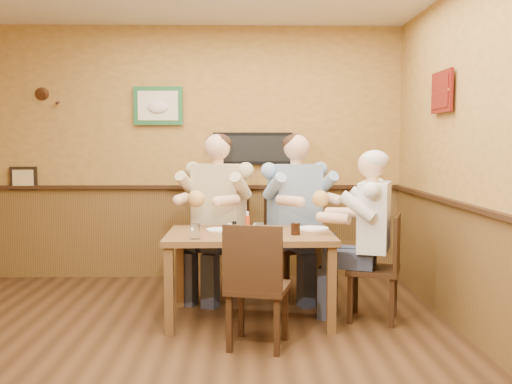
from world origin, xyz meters
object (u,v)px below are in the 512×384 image
at_px(dining_table, 250,243).
at_px(chair_back_right, 295,245).
at_px(hot_sauce_bottle, 247,223).
at_px(chair_back_left, 219,245).
at_px(cola_tumbler, 296,229).
at_px(water_glass_mid, 259,231).
at_px(diner_blue_polo, 295,223).
at_px(water_glass_left, 195,231).
at_px(diner_tan_shirt, 219,223).
at_px(chair_right_end, 373,267).
at_px(salt_shaker, 230,228).
at_px(pepper_shaker, 234,227).
at_px(diner_white_elder, 374,245).
at_px(chair_near_side, 258,284).

xyz_separation_m(dining_table, chair_back_right, (0.45, 0.79, -0.16)).
height_order(chair_back_right, hot_sauce_bottle, chair_back_right).
xyz_separation_m(chair_back_left, cola_tumbler, (0.67, -0.92, 0.30)).
distance_m(cola_tumbler, hot_sauce_bottle, 0.42).
relative_size(dining_table, water_glass_mid, 11.32).
xyz_separation_m(chair_back_right, diner_blue_polo, (0.00, 0.00, 0.21)).
bearing_deg(diner_blue_polo, water_glass_left, -152.50).
bearing_deg(dining_table, diner_tan_shirt, 110.73).
bearing_deg(chair_back_left, chair_right_end, -9.07).
xyz_separation_m(salt_shaker, pepper_shaker, (0.04, 0.04, 0.01)).
bearing_deg(chair_back_left, diner_tan_shirt, 0.00).
bearing_deg(chair_back_left, water_glass_left, -74.55).
relative_size(water_glass_mid, pepper_shaker, 1.31).
xyz_separation_m(chair_back_right, diner_white_elder, (0.60, -0.83, 0.15)).
relative_size(diner_tan_shirt, diner_blue_polo, 1.00).
distance_m(diner_white_elder, hot_sauce_bottle, 1.09).
distance_m(chair_back_right, diner_white_elder, 1.04).
bearing_deg(pepper_shaker, chair_back_right, 52.69).
bearing_deg(chair_near_side, hot_sauce_bottle, -69.85).
height_order(diner_blue_polo, water_glass_mid, diner_blue_polo).
relative_size(cola_tumbler, salt_shaker, 1.26).
xyz_separation_m(water_glass_left, cola_tumbler, (0.81, 0.18, -0.01)).
distance_m(diner_blue_polo, cola_tumbler, 0.92).
distance_m(chair_near_side, diner_white_elder, 1.18).
relative_size(diner_blue_polo, water_glass_mid, 11.58).
distance_m(chair_back_left, salt_shaker, 0.86).
xyz_separation_m(dining_table, salt_shaker, (-0.17, -0.02, 0.13)).
height_order(chair_back_left, diner_blue_polo, diner_blue_polo).
height_order(dining_table, water_glass_left, water_glass_left).
height_order(cola_tumbler, hot_sauce_bottle, hot_sauce_bottle).
bearing_deg(chair_back_left, salt_shaker, -58.28).
relative_size(chair_near_side, water_glass_mid, 7.54).
bearing_deg(water_glass_left, dining_table, 35.30).
xyz_separation_m(chair_right_end, water_glass_left, (-1.49, -0.26, 0.36)).
relative_size(diner_blue_polo, pepper_shaker, 15.21).
xyz_separation_m(chair_back_right, diner_tan_shirt, (-0.75, -0.00, 0.22)).
relative_size(diner_white_elder, salt_shaker, 16.23).
relative_size(diner_white_elder, pepper_shaker, 13.80).
relative_size(dining_table, chair_back_left, 1.39).
bearing_deg(chair_back_right, chair_right_end, -77.88).
bearing_deg(chair_near_side, diner_tan_shirt, -62.49).
relative_size(hot_sauce_bottle, pepper_shaker, 1.71).
distance_m(chair_right_end, salt_shaker, 1.26).
relative_size(chair_back_left, pepper_shaker, 10.67).
relative_size(diner_tan_shirt, salt_shaker, 17.93).
xyz_separation_m(chair_right_end, diner_white_elder, (0.00, 0.00, 0.20)).
xyz_separation_m(chair_back_left, diner_white_elder, (1.35, -0.83, 0.15)).
bearing_deg(salt_shaker, chair_back_right, 52.24).
xyz_separation_m(diner_tan_shirt, hot_sauce_bottle, (0.28, -0.77, 0.11)).
distance_m(chair_right_end, diner_white_elder, 0.20).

